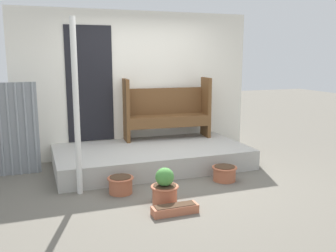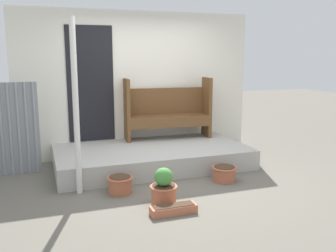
{
  "view_description": "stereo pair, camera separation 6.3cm",
  "coord_description": "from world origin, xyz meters",
  "px_view_note": "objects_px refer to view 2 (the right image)",
  "views": [
    {
      "loc": [
        -1.88,
        -4.96,
        1.83
      ],
      "look_at": [
        0.02,
        0.29,
        0.77
      ],
      "focal_mm": 40.0,
      "sensor_mm": 36.0,
      "label": 1
    },
    {
      "loc": [
        -1.82,
        -4.98,
        1.83
      ],
      "look_at": [
        0.02,
        0.29,
        0.77
      ],
      "focal_mm": 40.0,
      "sensor_mm": 36.0,
      "label": 2
    }
  ],
  "objects_px": {
    "flower_pot_left": "(120,184)",
    "flower_pot_middle": "(164,188)",
    "flower_pot_right": "(224,173)",
    "planter_box_rect": "(173,209)",
    "support_post": "(76,108)",
    "bench": "(167,109)"
  },
  "relations": [
    {
      "from": "support_post",
      "to": "flower_pot_right",
      "type": "distance_m",
      "value": 2.32
    },
    {
      "from": "bench",
      "to": "flower_pot_middle",
      "type": "height_order",
      "value": "bench"
    },
    {
      "from": "bench",
      "to": "flower_pot_middle",
      "type": "xyz_separation_m",
      "value": [
        -0.82,
        -2.21,
        -0.65
      ]
    },
    {
      "from": "flower_pot_left",
      "to": "support_post",
      "type": "bearing_deg",
      "value": 161.09
    },
    {
      "from": "support_post",
      "to": "bench",
      "type": "distance_m",
      "value": 2.33
    },
    {
      "from": "flower_pot_right",
      "to": "planter_box_rect",
      "type": "height_order",
      "value": "flower_pot_right"
    },
    {
      "from": "flower_pot_left",
      "to": "flower_pot_middle",
      "type": "xyz_separation_m",
      "value": [
        0.44,
        -0.54,
        0.08
      ]
    },
    {
      "from": "flower_pot_right",
      "to": "flower_pot_middle",
      "type": "bearing_deg",
      "value": -154.96
    },
    {
      "from": "flower_pot_left",
      "to": "flower_pot_middle",
      "type": "distance_m",
      "value": 0.7
    },
    {
      "from": "support_post",
      "to": "flower_pot_right",
      "type": "height_order",
      "value": "support_post"
    },
    {
      "from": "flower_pot_right",
      "to": "planter_box_rect",
      "type": "distance_m",
      "value": 1.4
    },
    {
      "from": "support_post",
      "to": "planter_box_rect",
      "type": "distance_m",
      "value": 1.8
    },
    {
      "from": "flower_pot_left",
      "to": "flower_pot_right",
      "type": "bearing_deg",
      "value": -0.73
    },
    {
      "from": "bench",
      "to": "planter_box_rect",
      "type": "bearing_deg",
      "value": -103.88
    },
    {
      "from": "bench",
      "to": "planter_box_rect",
      "type": "relative_size",
      "value": 2.88
    },
    {
      "from": "flower_pot_right",
      "to": "planter_box_rect",
      "type": "bearing_deg",
      "value": -142.48
    },
    {
      "from": "flower_pot_right",
      "to": "flower_pot_left",
      "type": "bearing_deg",
      "value": 179.27
    },
    {
      "from": "bench",
      "to": "flower_pot_left",
      "type": "distance_m",
      "value": 2.21
    },
    {
      "from": "support_post",
      "to": "flower_pot_right",
      "type": "bearing_deg",
      "value": -5.42
    },
    {
      "from": "flower_pot_left",
      "to": "planter_box_rect",
      "type": "xyz_separation_m",
      "value": [
        0.45,
        -0.87,
        -0.07
      ]
    },
    {
      "from": "bench",
      "to": "planter_box_rect",
      "type": "xyz_separation_m",
      "value": [
        -0.81,
        -2.53,
        -0.8
      ]
    },
    {
      "from": "flower_pot_left",
      "to": "flower_pot_right",
      "type": "xyz_separation_m",
      "value": [
        1.56,
        -0.02,
        -0.01
      ]
    }
  ]
}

